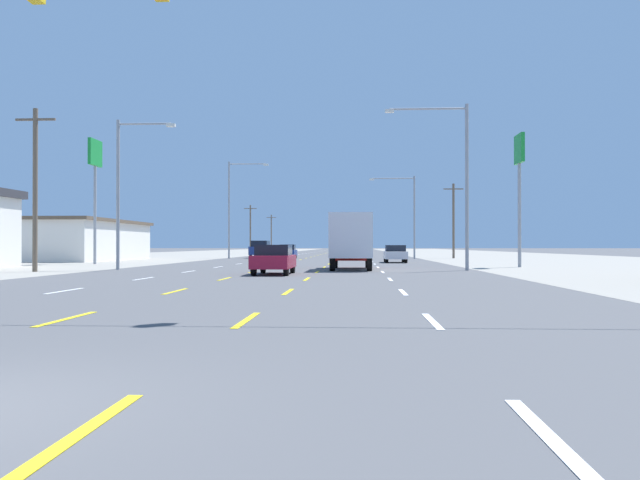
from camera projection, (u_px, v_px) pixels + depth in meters
ground_plane at (321, 258)px, 71.29m from camera, size 572.00×572.00×0.00m
lot_apron_left at (102, 258)px, 72.67m from camera, size 28.00×440.00×0.01m
lot_apron_right at (550, 259)px, 69.91m from camera, size 28.00×440.00×0.01m
lane_markings at (333, 254)px, 109.73m from camera, size 10.64×227.60×0.01m
signal_span_wire at (162, 66)px, 14.29m from camera, size 24.80×0.53×9.39m
sedan_center_turn_nearest at (274, 259)px, 31.93m from camera, size 1.80×4.50×1.46m
box_truck_inner_right_near at (351, 239)px, 38.25m from camera, size 2.40×7.20×3.23m
sedan_far_right_mid at (395, 254)px, 54.03m from camera, size 1.80×4.50×1.46m
hatchback_inner_left_midfar at (288, 251)px, 71.74m from camera, size 1.72×3.90×1.54m
suv_far_left_far at (260, 249)px, 73.59m from camera, size 1.98×4.90×1.98m
hatchback_inner_right_farther at (355, 250)px, 95.54m from camera, size 1.72×3.90×1.54m
storefront_left_row_1 at (74, 240)px, 62.76m from camera, size 10.15×17.80×3.91m
pole_sign_left_row_1 at (95, 168)px, 49.75m from camera, size 0.24×2.24×9.58m
pole_sign_right_row_1 at (519, 167)px, 42.48m from camera, size 0.24×1.93×8.74m
streetlight_left_row_0 at (124, 183)px, 37.99m from camera, size 3.51×0.26×8.82m
streetlight_right_row_0 at (458, 173)px, 36.91m from camera, size 4.76×0.26×9.51m
streetlight_left_row_1 at (233, 203)px, 71.19m from camera, size 4.46×0.26×10.67m
streetlight_right_row_1 at (409, 209)px, 70.11m from camera, size 4.97×0.26×8.98m
utility_pole_left_row_0 at (35, 187)px, 35.03m from camera, size 2.20×0.26×8.86m
utility_pole_right_row_1 at (453, 219)px, 72.13m from camera, size 2.20×0.26×8.34m
utility_pole_left_row_2 at (250, 228)px, 112.22m from camera, size 2.20×0.26×8.46m
utility_pole_left_row_3 at (271, 232)px, 147.62m from camera, size 2.20×0.26×8.45m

